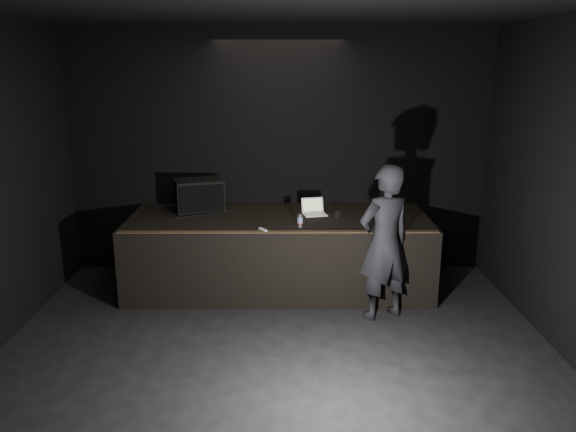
% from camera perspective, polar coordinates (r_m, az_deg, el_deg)
% --- Properties ---
extents(ground, '(7.00, 7.00, 0.00)m').
position_cam_1_polar(ground, '(5.40, -1.24, -18.23)').
color(ground, black).
rests_on(ground, ground).
extents(room_walls, '(6.10, 7.10, 3.52)m').
position_cam_1_polar(room_walls, '(4.61, -1.38, 3.26)').
color(room_walls, black).
rests_on(room_walls, ground).
extents(stage_riser, '(4.00, 1.50, 1.00)m').
position_cam_1_polar(stage_riser, '(7.65, -0.95, -3.70)').
color(stage_riser, black).
rests_on(stage_riser, ground).
extents(riser_lip, '(3.92, 0.10, 0.01)m').
position_cam_1_polar(riser_lip, '(6.82, -1.03, -1.60)').
color(riser_lip, brown).
rests_on(riser_lip, stage_riser).
extents(stage_monitor, '(0.75, 0.64, 0.43)m').
position_cam_1_polar(stage_monitor, '(7.90, -9.00, 2.12)').
color(stage_monitor, black).
rests_on(stage_monitor, stage_riser).
extents(cable, '(0.73, 0.49, 0.02)m').
position_cam_1_polar(cable, '(7.66, -8.58, 0.13)').
color(cable, black).
rests_on(cable, stage_riser).
extents(laptop, '(0.36, 0.33, 0.21)m').
position_cam_1_polar(laptop, '(7.64, 2.64, 0.60)').
color(laptop, silver).
rests_on(laptop, stage_riser).
extents(beer_can, '(0.07, 0.07, 0.17)m').
position_cam_1_polar(beer_can, '(7.02, 1.23, -0.46)').
color(beer_can, silver).
rests_on(beer_can, stage_riser).
extents(plastic_cup, '(0.07, 0.07, 0.09)m').
position_cam_1_polar(plastic_cup, '(7.47, 5.01, 0.14)').
color(plastic_cup, white).
rests_on(plastic_cup, stage_riser).
extents(wii_remote, '(0.11, 0.14, 0.03)m').
position_cam_1_polar(wii_remote, '(6.88, -2.57, -1.41)').
color(wii_remote, silver).
rests_on(wii_remote, stage_riser).
extents(person, '(0.81, 0.69, 1.88)m').
position_cam_1_polar(person, '(6.72, 9.76, -2.71)').
color(person, black).
rests_on(person, ground).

